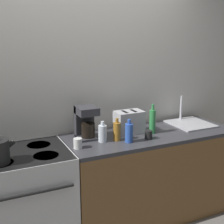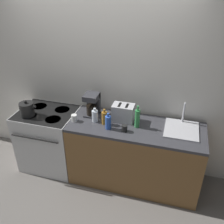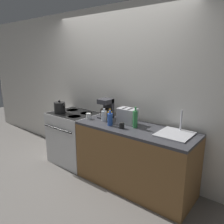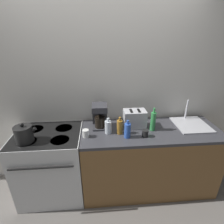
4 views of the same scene
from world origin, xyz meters
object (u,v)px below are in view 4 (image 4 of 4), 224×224
object	(u,v)px
stove	(52,163)
bottle_clear	(108,127)
toaster	(135,119)
coffee_maker	(100,115)
kettle	(24,134)
bottle_green	(153,121)
cup_white	(86,133)
bottle_amber	(120,127)
cup_black	(145,133)
bottle_blue	(127,130)

from	to	relation	value
stove	bottle_clear	size ratio (longest dim) A/B	4.69
toaster	coffee_maker	distance (m)	0.44
kettle	toaster	distance (m)	1.27
toaster	bottle_clear	xyz separation A→B (m)	(-0.34, -0.12, -0.03)
stove	kettle	world-z (taller)	kettle
kettle	bottle_green	size ratio (longest dim) A/B	0.81
cup_white	bottle_clear	bearing A→B (deg)	14.27
kettle	cup_white	world-z (taller)	kettle
stove	bottle_green	xyz separation A→B (m)	(1.26, -0.01, 0.56)
kettle	coffee_maker	bearing A→B (deg)	18.57
bottle_amber	bottle_green	bearing A→B (deg)	6.24
coffee_maker	bottle_clear	size ratio (longest dim) A/B	1.58
bottle_green	cup_white	distance (m)	0.81
toaster	cup_black	distance (m)	0.26
bottle_clear	bottle_amber	world-z (taller)	bottle_amber
stove	bottle_amber	bearing A→B (deg)	-3.59
bottle_amber	bottle_blue	distance (m)	0.12
coffee_maker	bottle_green	xyz separation A→B (m)	(0.63, -0.15, -0.04)
coffee_maker	bottle_blue	bearing A→B (deg)	-43.10
bottle_clear	bottle_green	xyz separation A→B (m)	(0.54, 0.02, 0.04)
stove	cup_black	bearing A→B (deg)	-7.30
cup_black	kettle	bearing A→B (deg)	179.56
coffee_maker	bottle_clear	xyz separation A→B (m)	(0.09, -0.17, -0.08)
bottle_clear	cup_white	xyz separation A→B (m)	(-0.26, -0.07, -0.04)
coffee_maker	bottle_amber	xyz separation A→B (m)	(0.23, -0.19, -0.07)
bottle_blue	cup_black	distance (m)	0.21
bottle_amber	cup_black	size ratio (longest dim) A/B	2.55
stove	cup_white	bearing A→B (deg)	-11.63
bottle_clear	stove	bearing A→B (deg)	177.68
bottle_blue	cup_white	bearing A→B (deg)	174.09
toaster	bottle_blue	bearing A→B (deg)	-118.21
kettle	stove	bearing A→B (deg)	35.67
toaster	bottle_green	world-z (taller)	bottle_green
bottle_amber	cup_white	xyz separation A→B (m)	(-0.39, -0.04, -0.04)
kettle	cup_black	world-z (taller)	kettle
bottle_clear	cup_black	bearing A→B (deg)	-15.67
cup_black	bottle_amber	bearing A→B (deg)	161.90
kettle	bottle_green	distance (m)	1.46
bottle_amber	cup_white	bearing A→B (deg)	-173.94
kettle	cup_white	size ratio (longest dim) A/B	2.66
toaster	bottle_blue	size ratio (longest dim) A/B	1.28
bottle_amber	kettle	bearing A→B (deg)	-175.52
cup_black	bottle_blue	bearing A→B (deg)	179.51
kettle	cup_white	distance (m)	0.65
bottle_clear	bottle_blue	xyz separation A→B (m)	(0.21, -0.11, 0.01)
kettle	bottle_blue	distance (m)	1.12
cup_white	bottle_green	bearing A→B (deg)	6.15
cup_black	stove	bearing A→B (deg)	172.70
kettle	bottle_amber	xyz separation A→B (m)	(1.04, 0.08, -0.01)
cup_white	bottle_amber	bearing A→B (deg)	6.06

